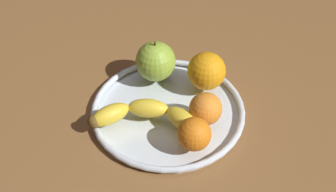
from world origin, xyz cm
name	(u,v)px	position (x,y,z in cm)	size (l,w,h in cm)	color
ground_plane	(168,120)	(0.00, 0.00, -2.00)	(169.82, 169.82, 4.00)	brown
fruit_bowl	(168,110)	(0.00, 0.00, 0.92)	(29.87, 29.87, 1.80)	silver
banana	(145,114)	(2.20, 5.16, 3.59)	(20.35, 12.04, 3.59)	yellow
apple	(156,61)	(6.21, -6.88, 5.88)	(8.16, 8.16, 8.96)	#8EB538
orange_front_right	(207,71)	(-4.07, -8.93, 5.64)	(7.67, 7.67, 7.67)	orange
orange_back_right	(206,108)	(-7.66, -0.13, 4.87)	(6.14, 6.14, 6.14)	orange
orange_front_left	(194,134)	(-8.22, 6.45, 4.82)	(6.03, 6.03, 6.03)	orange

